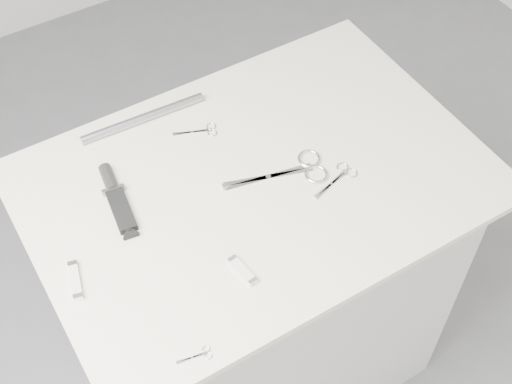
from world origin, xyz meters
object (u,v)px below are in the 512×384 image
embroidery_scissors_b (202,131)px  sheathed_knife (116,196)px  pocket_knife_a (75,280)px  metal_rail (143,118)px  large_shears (297,170)px  tiny_scissors (199,355)px  pocket_knife_b (243,271)px  plinth (257,289)px  embroidery_scissors_a (340,176)px

embroidery_scissors_b → sheathed_knife: (-0.25, -0.08, 0.01)m
pocket_knife_a → metal_rail: 0.45m
large_shears → embroidery_scissors_b: 0.25m
tiny_scissors → sheathed_knife: 0.42m
tiny_scissors → metal_rail: metal_rail is taller
pocket_knife_b → plinth: bearing=-45.0°
pocket_knife_a → embroidery_scissors_b: bearing=-46.1°
tiny_scissors → embroidery_scissors_a: bearing=35.5°
embroidery_scissors_b → sheathed_knife: 0.27m
embroidery_scissors_a → sheathed_knife: 0.49m
plinth → embroidery_scissors_a: size_ratio=7.33×
pocket_knife_a → metal_rail: metal_rail is taller
embroidery_scissors_a → embroidery_scissors_b: bearing=109.4°
sheathed_knife → pocket_knife_b: size_ratio=2.48×
plinth → tiny_scissors: bearing=-135.2°
plinth → pocket_knife_a: pocket_knife_a is taller
plinth → pocket_knife_a: 0.65m
embroidery_scissors_b → metal_rail: size_ratio=0.33×
tiny_scissors → sheathed_knife: size_ratio=0.35×
metal_rail → plinth: bearing=-64.7°
sheathed_knife → embroidery_scissors_b: bearing=-65.1°
large_shears → pocket_knife_b: bearing=-130.5°
large_shears → metal_rail: size_ratio=0.77×
plinth → metal_rail: bearing=115.3°
metal_rail → pocket_knife_b: bearing=-91.5°
large_shears → metal_rail: 0.39m
plinth → large_shears: bearing=-17.5°
embroidery_scissors_a → plinth: bearing=135.0°
pocket_knife_b → large_shears: bearing=-62.4°
embroidery_scissors_b → pocket_knife_b: bearing=-85.3°
sheathed_knife → metal_rail: (0.15, 0.18, 0.00)m
plinth → embroidery_scissors_a: (0.16, -0.09, 0.47)m
embroidery_scissors_a → pocket_knife_a: 0.60m
tiny_scissors → sheathed_knife: (0.02, 0.42, 0.01)m
embroidery_scissors_a → metal_rail: size_ratio=0.40×
embroidery_scissors_a → metal_rail: (-0.30, 0.38, 0.01)m
tiny_scissors → sheathed_knife: sheathed_knife is taller
large_shears → embroidery_scissors_a: large_shears is taller
plinth → pocket_knife_b: (-0.15, -0.19, 0.47)m
pocket_knife_b → pocket_knife_a: bearing=55.6°
tiny_scissors → embroidery_scissors_b: bearing=71.7°
pocket_knife_b → sheathed_knife: bearing=17.3°
pocket_knife_a → plinth: bearing=-70.1°
pocket_knife_a → pocket_knife_b: 0.33m
embroidery_scissors_b → pocket_knife_b: (-0.12, -0.38, 0.00)m
plinth → pocket_knife_a: size_ratio=9.99×
embroidery_scissors_a → tiny_scissors: same height
sheathed_knife → pocket_knife_a: (-0.15, -0.15, -0.00)m
large_shears → metal_rail: (-0.22, 0.32, 0.01)m
large_shears → tiny_scissors: 0.48m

